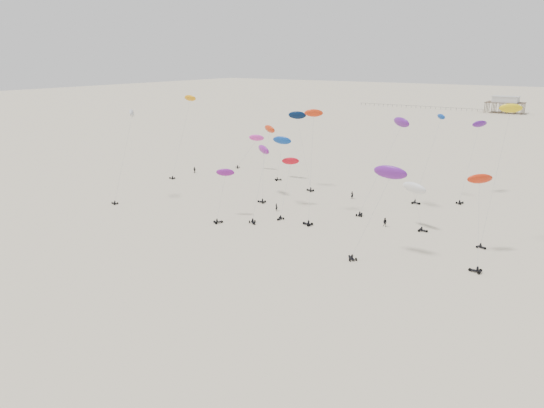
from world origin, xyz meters
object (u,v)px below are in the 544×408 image
Objects in this scene: pavilion_main at (505,106)px; spectator_0 at (276,211)px; rig_9 at (312,152)px; rig_4 at (253,142)px; rig_0 at (288,173)px.

pavilion_main is 10.39× the size of spectator_0.
pavilion_main is 244.67m from rig_9.
spectator_0 is at bearing 98.02° from rig_4.
rig_4 is 45.75m from spectator_0.
rig_9 is at bearing -160.52° from spectator_0.
rig_4 is (-30.09, -212.23, 3.87)m from pavilion_main.
rig_9 is (8.08, -244.35, 9.56)m from pavilion_main.
rig_9 reaches higher than rig_4.
pavilion_main is 242.02m from rig_0.
rig_0 reaches higher than spectator_0.
rig_9 is (38.17, -32.11, 5.69)m from rig_4.
rig_9 is at bearing -88.11° from pavilion_main.
rig_4 is at bearing 56.51° from rig_9.
rig_0 is at bearing 78.35° from rig_9.
pavilion_main is 245.61m from spectator_0.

